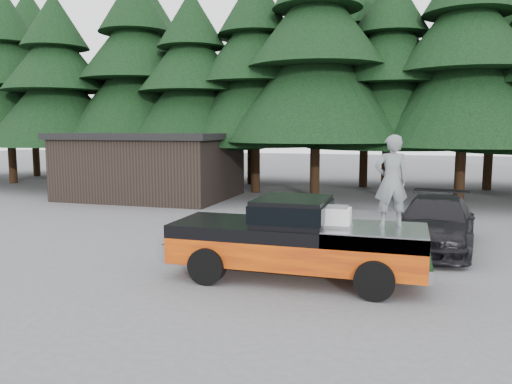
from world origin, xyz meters
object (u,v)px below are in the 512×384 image
(parked_car, at_px, (435,222))
(air_compressor, at_px, (337,218))
(pickup_truck, at_px, (296,251))
(utility_building, at_px, (152,165))
(man_on_bed, at_px, (391,181))

(parked_car, bearing_deg, air_compressor, -110.80)
(pickup_truck, height_order, parked_car, parked_car)
(utility_building, bearing_deg, man_on_bed, -43.35)
(man_on_bed, height_order, utility_building, man_on_bed)
(pickup_truck, xyz_separation_m, utility_building, (-10.13, 11.70, 1.00))
(pickup_truck, relative_size, man_on_bed, 2.93)
(man_on_bed, xyz_separation_m, utility_building, (-12.21, 11.52, -0.69))
(pickup_truck, xyz_separation_m, air_compressor, (0.95, -0.18, 0.87))
(pickup_truck, xyz_separation_m, parked_car, (3.27, 4.25, 0.10))
(man_on_bed, bearing_deg, air_compressor, -1.11)
(air_compressor, relative_size, parked_car, 0.11)
(utility_building, bearing_deg, air_compressor, -47.01)
(pickup_truck, relative_size, air_compressor, 10.06)
(air_compressor, distance_m, parked_car, 5.06)
(air_compressor, height_order, parked_car, air_compressor)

